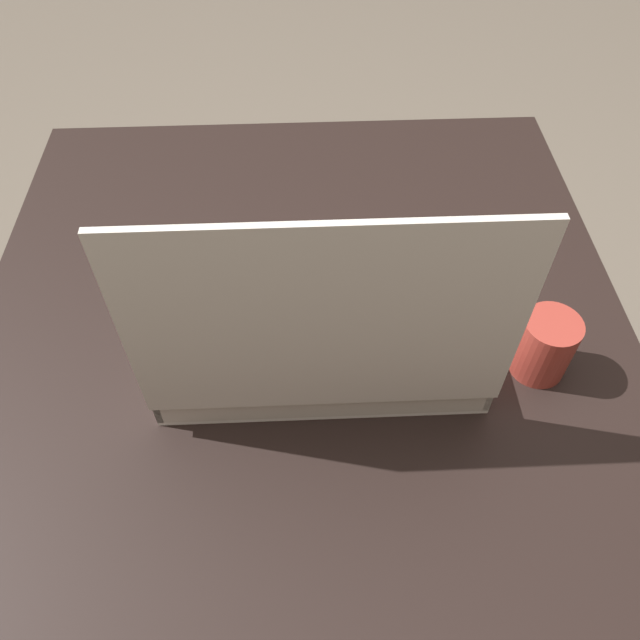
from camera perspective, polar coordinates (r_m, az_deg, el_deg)
ground_plane at (r=1.50m, az=-0.88°, el=-18.92°), size 8.00×8.00×0.00m
dining_table at (r=0.94m, az=-1.34°, el=-5.29°), size 0.91×1.02×0.73m
donut_box at (r=0.80m, az=-0.37°, el=-0.12°), size 0.41×0.29×0.32m
coffee_mug at (r=0.84m, az=19.93°, el=-2.16°), size 0.07×0.07×0.09m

